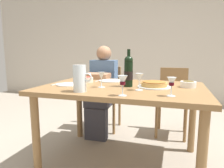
# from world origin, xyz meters

# --- Properties ---
(ground_plane) EXTENTS (8.00, 8.00, 0.00)m
(ground_plane) POSITION_xyz_m (0.00, 0.00, 0.00)
(ground_plane) COLOR gray
(back_wall) EXTENTS (8.00, 0.10, 2.80)m
(back_wall) POSITION_xyz_m (0.00, 2.64, 1.40)
(back_wall) COLOR beige
(back_wall) RESTS_ON ground
(dining_table) EXTENTS (1.50, 1.00, 0.76)m
(dining_table) POSITION_xyz_m (0.00, 0.00, 0.67)
(dining_table) COLOR olive
(dining_table) RESTS_ON ground
(wine_bottle) EXTENTS (0.08, 0.08, 0.34)m
(wine_bottle) POSITION_xyz_m (0.06, -0.01, 0.90)
(wine_bottle) COLOR black
(wine_bottle) RESTS_ON dining_table
(water_pitcher) EXTENTS (0.16, 0.11, 0.22)m
(water_pitcher) POSITION_xyz_m (-0.26, -0.36, 0.86)
(water_pitcher) COLOR silver
(water_pitcher) RESTS_ON dining_table
(baked_tart) EXTENTS (0.30, 0.30, 0.06)m
(baked_tart) POSITION_xyz_m (0.29, 0.03, 0.79)
(baked_tart) COLOR silver
(baked_tart) RESTS_ON dining_table
(salad_bowl) EXTENTS (0.14, 0.14, 0.06)m
(salad_bowl) POSITION_xyz_m (-0.43, 0.13, 0.79)
(salad_bowl) COLOR silver
(salad_bowl) RESTS_ON dining_table
(olive_bowl) EXTENTS (0.14, 0.14, 0.06)m
(olive_bowl) POSITION_xyz_m (0.59, 0.12, 0.79)
(olive_bowl) COLOR white
(olive_bowl) RESTS_ON dining_table
(wine_glass_left_diner) EXTENTS (0.07, 0.07, 0.15)m
(wine_glass_left_diner) POSITION_xyz_m (0.11, -0.41, 0.87)
(wine_glass_left_diner) COLOR silver
(wine_glass_left_diner) RESTS_ON dining_table
(wine_glass_right_diner) EXTENTS (0.07, 0.07, 0.14)m
(wine_glass_right_diner) POSITION_xyz_m (0.19, -0.16, 0.86)
(wine_glass_right_diner) COLOR silver
(wine_glass_right_diner) RESTS_ON dining_table
(wine_glass_centre) EXTENTS (0.06, 0.06, 0.14)m
(wine_glass_centre) POSITION_xyz_m (-0.16, -0.12, 0.86)
(wine_glass_centre) COLOR silver
(wine_glass_centre) RESTS_ON dining_table
(wine_glass_spare) EXTENTS (0.07, 0.07, 0.14)m
(wine_glass_spare) POSITION_xyz_m (0.45, -0.32, 0.86)
(wine_glass_spare) COLOR silver
(wine_glass_spare) RESTS_ON dining_table
(dinner_plate_left_setting) EXTENTS (0.25, 0.25, 0.01)m
(dinner_plate_left_setting) POSITION_xyz_m (-0.20, 0.26, 0.77)
(dinner_plate_left_setting) COLOR silver
(dinner_plate_left_setting) RESTS_ON dining_table
(dinner_plate_right_setting) EXTENTS (0.24, 0.24, 0.01)m
(dinner_plate_right_setting) POSITION_xyz_m (-0.51, -0.10, 0.77)
(dinner_plate_right_setting) COLOR white
(dinner_plate_right_setting) RESTS_ON dining_table
(fork_left_setting) EXTENTS (0.02, 0.16, 0.00)m
(fork_left_setting) POSITION_xyz_m (-0.35, 0.26, 0.76)
(fork_left_setting) COLOR silver
(fork_left_setting) RESTS_ON dining_table
(knife_left_setting) EXTENTS (0.02, 0.18, 0.00)m
(knife_left_setting) POSITION_xyz_m (-0.05, 0.26, 0.76)
(knife_left_setting) COLOR silver
(knife_left_setting) RESTS_ON dining_table
(knife_right_setting) EXTENTS (0.04, 0.18, 0.00)m
(knife_right_setting) POSITION_xyz_m (-0.36, -0.10, 0.76)
(knife_right_setting) COLOR silver
(knife_right_setting) RESTS_ON dining_table
(spoon_right_setting) EXTENTS (0.02, 0.16, 0.00)m
(spoon_right_setting) POSITION_xyz_m (-0.66, -0.10, 0.76)
(spoon_right_setting) COLOR silver
(spoon_right_setting) RESTS_ON dining_table
(chair_left) EXTENTS (0.42, 0.42, 0.87)m
(chair_left) POSITION_xyz_m (-0.45, 0.86, 0.50)
(chair_left) COLOR olive
(chair_left) RESTS_ON ground
(diner_left) EXTENTS (0.35, 0.51, 1.16)m
(diner_left) POSITION_xyz_m (-0.44, 0.62, 0.62)
(diner_left) COLOR #4C6B93
(diner_left) RESTS_ON ground
(chair_right) EXTENTS (0.41, 0.41, 0.87)m
(chair_right) POSITION_xyz_m (0.45, 0.90, 0.50)
(chair_right) COLOR olive
(chair_right) RESTS_ON ground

